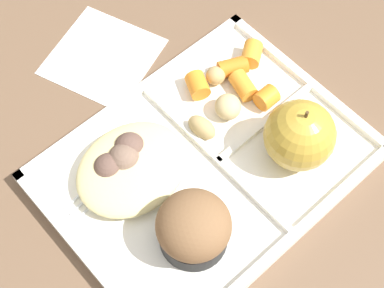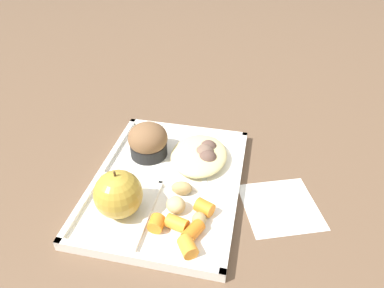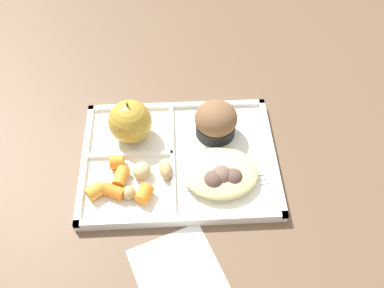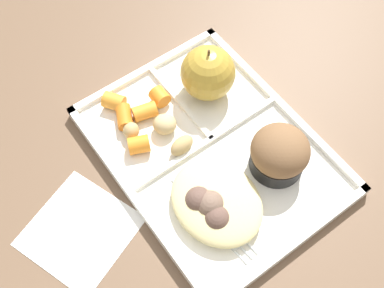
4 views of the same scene
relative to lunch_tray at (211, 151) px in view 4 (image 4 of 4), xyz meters
name	(u,v)px [view 4 (image 4 of 4)]	position (x,y,z in m)	size (l,w,h in m)	color
ground	(211,153)	(0.00, 0.00, -0.01)	(6.00, 6.00, 0.00)	brown
lunch_tray	(211,151)	(0.00, 0.00, 0.00)	(0.35, 0.27, 0.02)	white
green_apple	(208,73)	(-0.09, 0.06, 0.05)	(0.08, 0.08, 0.09)	#B79333
bran_muffin	(279,153)	(0.07, 0.06, 0.04)	(0.08, 0.08, 0.07)	black
carrot_slice_edge	(139,145)	(-0.06, -0.08, 0.02)	(0.02, 0.02, 0.03)	orange
carrot_slice_near_corner	(145,112)	(-0.10, -0.04, 0.02)	(0.02, 0.02, 0.03)	orange
carrot_slice_back	(114,102)	(-0.14, -0.07, 0.02)	(0.02, 0.02, 0.03)	orange
carrot_slice_diagonal	(160,97)	(-0.11, -0.01, 0.02)	(0.03, 0.03, 0.02)	orange
carrot_slice_center	(124,117)	(-0.11, -0.07, 0.02)	(0.02, 0.02, 0.04)	orange
potato_chunk_browned	(131,130)	(-0.09, -0.08, 0.02)	(0.02, 0.02, 0.02)	tan
potato_chunk_golden	(182,145)	(-0.02, -0.03, 0.02)	(0.04, 0.02, 0.03)	tan
potato_chunk_wedge	(165,124)	(-0.07, -0.03, 0.02)	(0.03, 0.03, 0.03)	tan
egg_noodle_pile	(217,201)	(0.07, -0.05, 0.02)	(0.13, 0.11, 0.03)	beige
meatball_back	(217,219)	(0.09, -0.06, 0.02)	(0.04, 0.04, 0.04)	brown
meatball_front	(199,201)	(0.06, -0.07, 0.02)	(0.04, 0.04, 0.04)	brown
meatball_side	(210,205)	(0.07, -0.06, 0.02)	(0.04, 0.04, 0.04)	#755B4C
plastic_fork	(217,223)	(0.09, -0.06, 0.01)	(0.15, 0.03, 0.00)	silver
paper_napkin	(80,231)	(-0.01, -0.21, -0.01)	(0.13, 0.13, 0.00)	white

